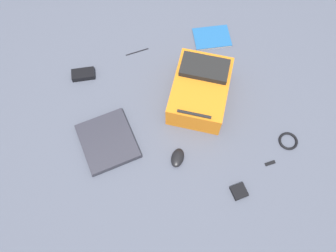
{
  "coord_description": "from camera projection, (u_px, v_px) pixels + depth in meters",
  "views": [
    {
      "loc": [
        -0.7,
        0.41,
        1.78
      ],
      "look_at": [
        0.02,
        0.03,
        0.02
      ],
      "focal_mm": 37.93,
      "sensor_mm": 36.0,
      "label": 1
    }
  ],
  "objects": [
    {
      "name": "laptop",
      "position": [
        108.0,
        141.0,
        1.91
      ],
      "size": [
        0.33,
        0.3,
        0.03
      ],
      "color": "#24242C",
      "rests_on": "ground_plane"
    },
    {
      "name": "power_brick",
      "position": [
        83.0,
        74.0,
        2.08
      ],
      "size": [
        0.11,
        0.15,
        0.03
      ],
      "primitive_type": "cube",
      "rotation": [
        0.0,
        0.0,
        -0.33
      ],
      "color": "black",
      "rests_on": "ground_plane"
    },
    {
      "name": "computer_mouse",
      "position": [
        178.0,
        158.0,
        1.87
      ],
      "size": [
        0.12,
        0.12,
        0.03
      ],
      "primitive_type": "ellipsoid",
      "rotation": [
        0.0,
        0.0,
        0.83
      ],
      "color": "black",
      "rests_on": "ground_plane"
    },
    {
      "name": "pen_black",
      "position": [
        137.0,
        52.0,
        2.17
      ],
      "size": [
        0.03,
        0.15,
        0.01
      ],
      "primitive_type": "cylinder",
      "rotation": [
        1.57,
        0.0,
        -0.13
      ],
      "color": "black",
      "rests_on": "ground_plane"
    },
    {
      "name": "backpack",
      "position": [
        200.0,
        90.0,
        1.96
      ],
      "size": [
        0.51,
        0.5,
        0.19
      ],
      "color": "orange",
      "rests_on": "ground_plane"
    },
    {
      "name": "book_blue",
      "position": [
        212.0,
        38.0,
        2.21
      ],
      "size": [
        0.23,
        0.27,
        0.01
      ],
      "color": "silver",
      "rests_on": "ground_plane"
    },
    {
      "name": "cable_coil",
      "position": [
        288.0,
        141.0,
        1.92
      ],
      "size": [
        0.1,
        0.1,
        0.01
      ],
      "primitive_type": "torus",
      "color": "black",
      "rests_on": "ground_plane"
    },
    {
      "name": "usb_stick",
      "position": [
        270.0,
        163.0,
        1.87
      ],
      "size": [
        0.03,
        0.06,
        0.01
      ],
      "primitive_type": "cube",
      "rotation": [
        0.0,
        0.0,
        -0.16
      ],
      "color": "black",
      "rests_on": "ground_plane"
    },
    {
      "name": "earbud_pouch",
      "position": [
        239.0,
        191.0,
        1.8
      ],
      "size": [
        0.08,
        0.08,
        0.02
      ],
      "primitive_type": "cube",
      "rotation": [
        0.0,
        0.0,
        -0.11
      ],
      "color": "black",
      "rests_on": "ground_plane"
    },
    {
      "name": "ground_plane",
      "position": [
        174.0,
        128.0,
        1.96
      ],
      "size": [
        3.9,
        3.9,
        0.0
      ],
      "primitive_type": "plane",
      "color": "#4C5160"
    }
  ]
}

